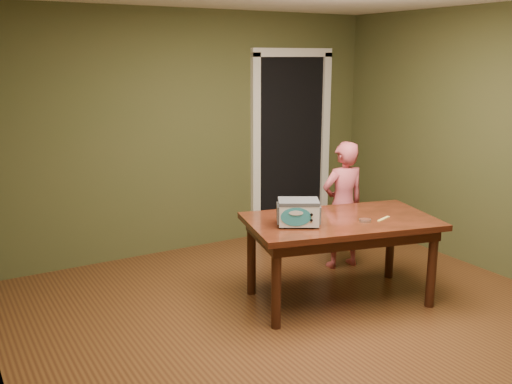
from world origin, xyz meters
TOP-DOWN VIEW (x-y plane):
  - floor at (0.00, 0.00)m, footprint 5.00×5.00m
  - room_shell at (0.00, 0.00)m, footprint 4.52×5.02m
  - doorway at (1.30, 2.78)m, footprint 1.10×0.66m
  - dining_table at (0.50, 0.50)m, footprint 1.77×1.26m
  - toy_oven at (0.06, 0.52)m, footprint 0.41×0.37m
  - baking_pan at (0.61, 0.33)m, footprint 0.10×0.10m
  - spatula at (0.80, 0.30)m, footprint 0.18×0.08m
  - child at (1.05, 1.16)m, footprint 0.50×0.36m

SIDE VIEW (x-z plane):
  - floor at x=0.00m, z-range 0.00..0.00m
  - child at x=1.05m, z-range 0.00..1.29m
  - dining_table at x=0.50m, z-range 0.28..1.03m
  - spatula at x=0.80m, z-range 0.75..0.76m
  - baking_pan at x=0.61m, z-range 0.75..0.77m
  - toy_oven at x=0.06m, z-range 0.76..0.98m
  - doorway at x=1.30m, z-range -0.07..2.18m
  - room_shell at x=0.00m, z-range 0.40..3.01m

